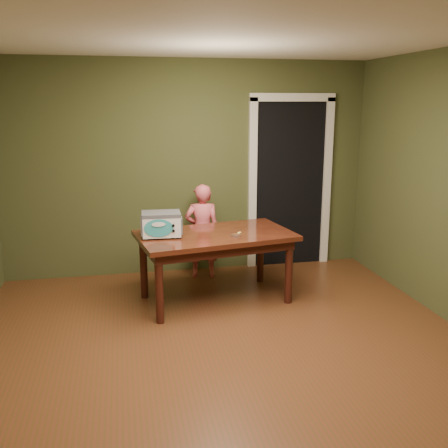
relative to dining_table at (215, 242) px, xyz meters
name	(u,v)px	position (x,y,z in m)	size (l,w,h in m)	color
floor	(233,367)	(-0.12, -1.42, -0.65)	(5.00, 5.00, 0.00)	#5C2D1A
room_shell	(234,156)	(-0.12, -1.42, 1.06)	(4.52, 5.02, 2.61)	#404424
doorway	(282,181)	(1.18, 1.36, 0.41)	(1.10, 0.66, 2.25)	black
dining_table	(215,242)	(0.00, 0.00, 0.00)	(1.73, 1.15, 0.75)	#39140D
toy_oven	(161,223)	(-0.56, -0.02, 0.24)	(0.43, 0.30, 0.26)	#4C4F54
baking_pan	(236,235)	(0.19, -0.17, 0.11)	(0.10, 0.10, 0.02)	silver
spatula	(237,234)	(0.22, -0.10, 0.10)	(0.18, 0.03, 0.01)	#E7D464
child	(202,231)	(-0.01, 0.78, -0.07)	(0.42, 0.28, 1.15)	#ED616D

